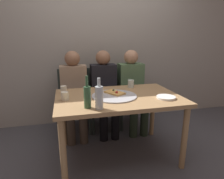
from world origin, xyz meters
TOP-DOWN VIEW (x-y plane):
  - ground_plane at (0.00, 0.00)m, footprint 8.00×8.00m
  - back_wall at (0.00, 1.15)m, footprint 6.00×0.10m
  - dining_table at (0.00, 0.00)m, footprint 1.33×0.88m
  - pizza_tray at (-0.05, -0.01)m, footprint 0.49×0.49m
  - pizza_slice_last at (-0.02, 0.06)m, footprint 0.22×0.26m
  - wine_bottle at (-0.27, -0.34)m, footprint 0.07×0.07m
  - beer_bottle at (-0.37, -0.29)m, footprint 0.06×0.06m
  - tumbler_near at (-0.56, -0.01)m, footprint 0.07×0.07m
  - tumbler_far at (0.25, 0.31)m, footprint 0.08×0.08m
  - wine_glass at (-0.57, 0.24)m, footprint 0.07×0.07m
  - plate_stack at (0.46, -0.20)m, footprint 0.20×0.20m
  - chair_left at (-0.44, 0.84)m, footprint 0.44×0.44m
  - chair_middle at (-0.01, 0.84)m, footprint 0.44×0.44m
  - chair_right at (0.41, 0.84)m, footprint 0.44×0.44m
  - guest_in_sweater at (-0.44, 0.69)m, footprint 0.36×0.56m
  - guest_in_beanie at (-0.01, 0.69)m, footprint 0.36×0.56m
  - guest_by_wall at (0.41, 0.69)m, footprint 0.36×0.56m

SIDE VIEW (x-z plane):
  - ground_plane at x=0.00m, z-range 0.00..0.00m
  - chair_left at x=-0.44m, z-range 0.06..0.96m
  - chair_middle at x=-0.01m, z-range 0.06..0.96m
  - chair_right at x=0.41m, z-range 0.06..0.96m
  - guest_in_sweater at x=-0.44m, z-range 0.06..1.23m
  - guest_in_beanie at x=-0.01m, z-range 0.06..1.23m
  - guest_by_wall at x=0.41m, z-range 0.06..1.23m
  - dining_table at x=0.00m, z-range 0.28..1.01m
  - pizza_tray at x=-0.05m, z-range 0.73..0.74m
  - plate_stack at x=0.46m, z-range 0.73..0.75m
  - pizza_slice_last at x=-0.02m, z-range 0.73..0.78m
  - tumbler_near at x=-0.56m, z-range 0.73..0.82m
  - wine_glass at x=-0.57m, z-range 0.73..0.82m
  - tumbler_far at x=0.25m, z-range 0.73..0.83m
  - beer_bottle at x=-0.37m, z-range 0.69..0.99m
  - wine_bottle at x=-0.27m, z-range 0.70..0.98m
  - back_wall at x=0.00m, z-range 0.00..2.60m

